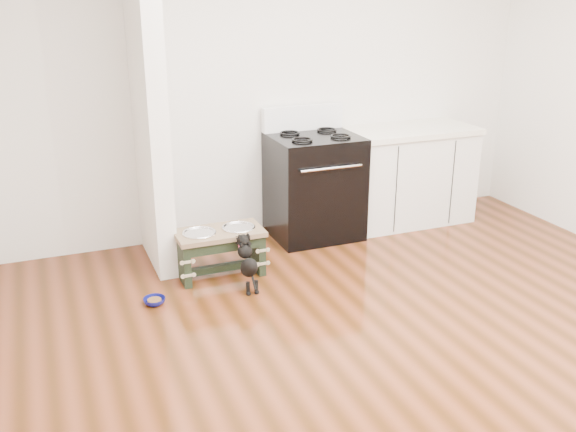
# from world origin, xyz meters

# --- Properties ---
(ground) EXTENTS (5.00, 5.00, 0.00)m
(ground) POSITION_xyz_m (0.00, 0.00, 0.00)
(ground) COLOR #40200B
(ground) RESTS_ON ground
(room_shell) EXTENTS (5.00, 5.00, 5.00)m
(room_shell) POSITION_xyz_m (0.00, 0.00, 1.62)
(room_shell) COLOR silver
(room_shell) RESTS_ON ground
(partition_wall) EXTENTS (0.15, 0.80, 2.70)m
(partition_wall) POSITION_xyz_m (-1.18, 2.10, 1.35)
(partition_wall) COLOR silver
(partition_wall) RESTS_ON ground
(oven_range) EXTENTS (0.76, 0.69, 1.14)m
(oven_range) POSITION_xyz_m (0.25, 2.16, 0.48)
(oven_range) COLOR black
(oven_range) RESTS_ON ground
(cabinet_run) EXTENTS (1.24, 0.64, 0.91)m
(cabinet_run) POSITION_xyz_m (1.23, 2.18, 0.45)
(cabinet_run) COLOR silver
(cabinet_run) RESTS_ON ground
(dog_feeder) EXTENTS (0.68, 0.36, 0.39)m
(dog_feeder) POSITION_xyz_m (-0.78, 1.63, 0.26)
(dog_feeder) COLOR black
(dog_feeder) RESTS_ON ground
(puppy) EXTENTS (0.12, 0.35, 0.41)m
(puppy) POSITION_xyz_m (-0.66, 1.32, 0.23)
(puppy) COLOR black
(puppy) RESTS_ON ground
(floor_bowl) EXTENTS (0.20, 0.20, 0.05)m
(floor_bowl) POSITION_xyz_m (-1.37, 1.33, 0.03)
(floor_bowl) COLOR #0D0F5E
(floor_bowl) RESTS_ON ground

